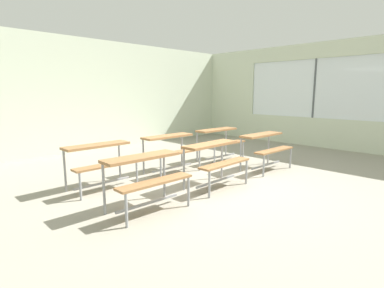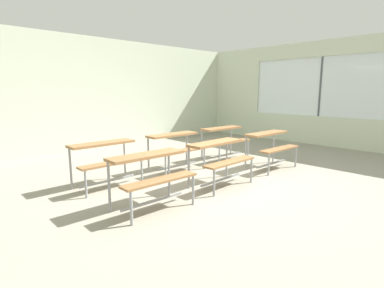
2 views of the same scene
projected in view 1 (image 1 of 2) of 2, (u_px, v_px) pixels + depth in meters
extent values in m
cube|color=gray|center=(214.00, 186.00, 5.22)|extent=(10.00, 9.00, 0.05)
cube|color=beige|center=(90.00, 96.00, 8.11)|extent=(10.00, 0.12, 3.00)
cube|color=beige|center=(329.00, 133.00, 8.61)|extent=(0.12, 9.00, 0.85)
cube|color=beige|center=(335.00, 49.00, 8.20)|extent=(0.12, 9.00, 0.45)
cube|color=beige|center=(232.00, 89.00, 10.88)|extent=(0.12, 1.90, 1.70)
cube|color=white|center=(315.00, 89.00, 8.74)|extent=(0.02, 4.20, 1.70)
cube|color=#4C5156|center=(315.00, 89.00, 8.74)|extent=(0.06, 0.05, 1.70)
cube|color=olive|center=(141.00, 157.00, 4.09)|extent=(1.11, 0.35, 0.04)
cube|color=olive|center=(156.00, 182.00, 3.91)|extent=(1.11, 0.25, 0.03)
cylinder|color=gray|center=(104.00, 188.00, 3.92)|extent=(0.04, 0.04, 0.72)
cylinder|color=gray|center=(164.00, 174.00, 4.59)|extent=(0.04, 0.04, 0.72)
cylinder|color=gray|center=(126.00, 210.00, 3.54)|extent=(0.04, 0.04, 0.44)
cylinder|color=gray|center=(188.00, 191.00, 4.22)|extent=(0.04, 0.04, 0.44)
cube|color=gray|center=(148.00, 203.00, 4.10)|extent=(1.00, 0.06, 0.03)
cube|color=olive|center=(210.00, 144.00, 5.09)|extent=(1.11, 0.35, 0.04)
cube|color=olive|center=(225.00, 163.00, 4.92)|extent=(1.11, 0.25, 0.03)
cylinder|color=gray|center=(184.00, 169.00, 4.90)|extent=(0.04, 0.04, 0.72)
cylinder|color=gray|center=(222.00, 159.00, 5.61)|extent=(0.04, 0.04, 0.72)
cylinder|color=gray|center=(209.00, 184.00, 4.55)|extent=(0.04, 0.04, 0.44)
cylinder|color=gray|center=(246.00, 172.00, 5.26)|extent=(0.04, 0.04, 0.44)
cube|color=gray|center=(216.00, 181.00, 5.11)|extent=(1.00, 0.06, 0.03)
cube|color=olive|center=(262.00, 135.00, 6.23)|extent=(1.11, 0.35, 0.04)
cube|color=olive|center=(274.00, 150.00, 6.05)|extent=(1.11, 0.25, 0.03)
cylinder|color=gray|center=(241.00, 154.00, 6.06)|extent=(0.04, 0.04, 0.72)
cylinder|color=gray|center=(268.00, 148.00, 6.73)|extent=(0.04, 0.04, 0.72)
cylinder|color=gray|center=(264.00, 166.00, 5.68)|extent=(0.04, 0.04, 0.44)
cylinder|color=gray|center=(290.00, 158.00, 6.35)|extent=(0.04, 0.04, 0.44)
cube|color=gray|center=(266.00, 165.00, 6.23)|extent=(1.00, 0.06, 0.03)
cube|color=olive|center=(97.00, 145.00, 4.99)|extent=(1.10, 0.32, 0.04)
cube|color=olive|center=(107.00, 165.00, 4.82)|extent=(1.10, 0.22, 0.03)
cylinder|color=gray|center=(65.00, 170.00, 4.81)|extent=(0.04, 0.04, 0.72)
cylinder|color=gray|center=(120.00, 160.00, 5.50)|extent=(0.04, 0.04, 0.72)
cylinder|color=gray|center=(80.00, 186.00, 4.45)|extent=(0.04, 0.04, 0.44)
cylinder|color=gray|center=(137.00, 173.00, 5.13)|extent=(0.04, 0.04, 0.44)
cube|color=gray|center=(103.00, 183.00, 5.00)|extent=(1.00, 0.04, 0.03)
cube|color=olive|center=(168.00, 136.00, 6.02)|extent=(1.11, 0.34, 0.04)
cube|color=olive|center=(178.00, 152.00, 5.84)|extent=(1.10, 0.24, 0.03)
cylinder|color=gray|center=(143.00, 156.00, 5.84)|extent=(0.04, 0.04, 0.72)
cylinder|color=gray|center=(182.00, 150.00, 6.52)|extent=(0.04, 0.04, 0.72)
cylinder|color=gray|center=(161.00, 168.00, 5.47)|extent=(0.04, 0.04, 0.44)
cylinder|color=gray|center=(199.00, 160.00, 6.15)|extent=(0.04, 0.04, 0.44)
cube|color=gray|center=(172.00, 167.00, 6.02)|extent=(1.00, 0.05, 0.03)
cube|color=olive|center=(217.00, 130.00, 7.06)|extent=(1.11, 0.36, 0.04)
cube|color=olive|center=(227.00, 143.00, 6.87)|extent=(1.11, 0.26, 0.03)
cylinder|color=gray|center=(197.00, 147.00, 6.89)|extent=(0.04, 0.04, 0.72)
cylinder|color=gray|center=(226.00, 142.00, 7.55)|extent=(0.04, 0.04, 0.72)
cylinder|color=gray|center=(214.00, 156.00, 6.51)|extent=(0.04, 0.04, 0.44)
cylinder|color=gray|center=(243.00, 150.00, 7.17)|extent=(0.04, 0.04, 0.44)
cube|color=gray|center=(221.00, 156.00, 7.06)|extent=(1.00, 0.07, 0.03)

